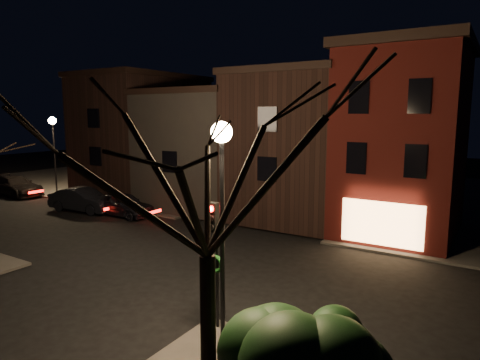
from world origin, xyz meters
name	(u,v)px	position (x,y,z in m)	size (l,w,h in m)	color
ground	(187,254)	(0.00, 0.00, 0.00)	(120.00, 120.00, 0.00)	black
sidewalk_far_left	(160,175)	(-20.00, 20.00, 0.06)	(30.00, 30.00, 0.12)	#2D2B28
corner_building	(403,139)	(8.00, 9.47, 5.40)	(6.50, 8.50, 10.50)	#4E110E
row_building_a	(303,144)	(1.50, 10.50, 4.83)	(7.30, 10.30, 9.40)	black
row_building_b	(214,147)	(-5.75, 10.50, 4.33)	(7.80, 10.30, 8.40)	black
row_building_c	(143,135)	(-13.00, 10.50, 5.08)	(7.30, 10.30, 9.90)	black
street_lamp_near	(222,172)	(6.20, -6.00, 5.18)	(0.60, 0.60, 6.48)	black
street_lamp_far	(53,134)	(-19.00, 6.20, 5.18)	(0.60, 0.60, 6.48)	black
traffic_signal	(215,246)	(5.60, -5.51, 2.81)	(0.58, 0.38, 4.05)	black
bare_tree_right	(206,145)	(7.50, -8.50, 6.15)	(6.40, 6.40, 8.50)	black
parked_car_a	(123,204)	(-8.70, 3.99, 0.80)	(1.89, 4.70, 1.60)	black
parked_car_b	(83,200)	(-12.09, 3.42, 0.83)	(1.76, 5.05, 1.66)	black
parked_car_c	(15,186)	(-22.02, 4.36, 0.84)	(2.36, 5.80, 1.68)	black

